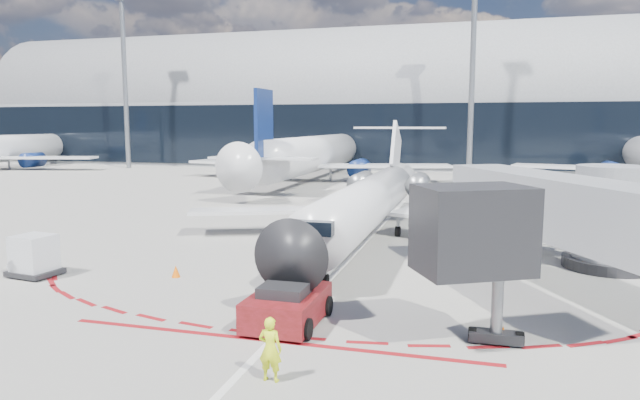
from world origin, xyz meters
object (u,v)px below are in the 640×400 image
(ramp_worker, at_px, (270,349))
(uld_container, at_px, (34,256))
(regional_jet, at_px, (370,200))
(pushback_tug, at_px, (287,306))

(ramp_worker, bearing_deg, uld_container, -25.41)
(uld_container, bearing_deg, ramp_worker, -19.26)
(regional_jet, height_order, uld_container, regional_jet)
(regional_jet, distance_m, pushback_tug, 14.85)
(uld_container, bearing_deg, regional_jet, 50.69)
(pushback_tug, relative_size, ramp_worker, 3.18)
(regional_jet, bearing_deg, ramp_worker, -87.40)
(pushback_tug, distance_m, uld_container, 13.06)
(regional_jet, height_order, pushback_tug, regional_jet)
(regional_jet, distance_m, uld_container, 17.59)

